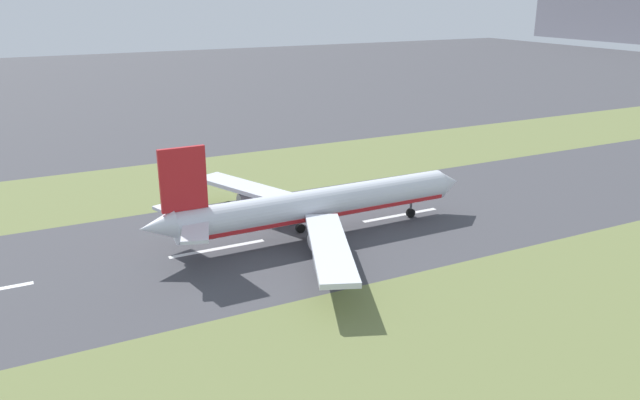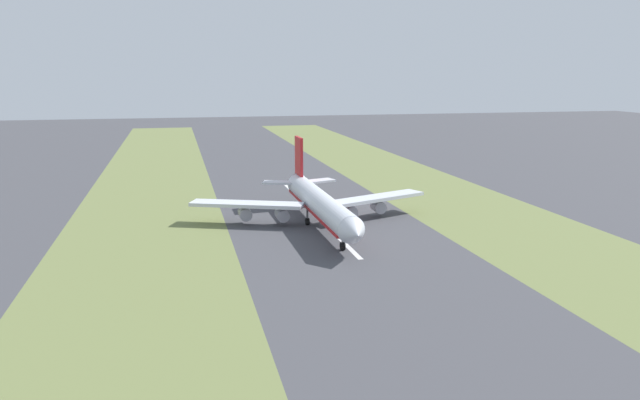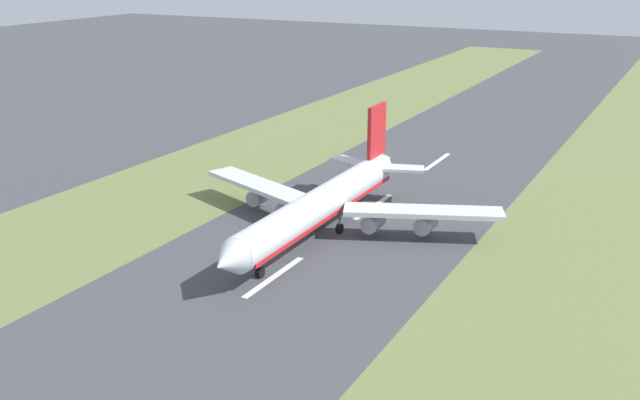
# 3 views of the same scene
# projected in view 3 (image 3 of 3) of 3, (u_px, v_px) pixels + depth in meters

# --- Properties ---
(ground_plane) EXTENTS (800.00, 800.00, 0.00)m
(ground_plane) POSITION_uv_depth(u_px,v_px,m) (338.00, 232.00, 141.50)
(ground_plane) COLOR #424247
(grass_median_west) EXTENTS (40.00, 600.00, 0.01)m
(grass_median_west) POSITION_uv_depth(u_px,v_px,m) (585.00, 277.00, 121.65)
(grass_median_west) COLOR olive
(grass_median_west) RESTS_ON ground
(grass_median_east) EXTENTS (40.00, 600.00, 0.01)m
(grass_median_east) POSITION_uv_depth(u_px,v_px,m) (151.00, 197.00, 161.34)
(grass_median_east) COLOR olive
(grass_median_east) RESTS_ON ground
(centreline_dash_near) EXTENTS (1.20, 18.00, 0.01)m
(centreline_dash_near) POSITION_uv_depth(u_px,v_px,m) (437.00, 162.00, 189.08)
(centreline_dash_near) COLOR silver
(centreline_dash_near) RESTS_ON ground
(centreline_dash_mid) EXTENTS (1.20, 18.00, 0.01)m
(centreline_dash_mid) POSITION_uv_depth(u_px,v_px,m) (373.00, 207.00, 155.45)
(centreline_dash_mid) COLOR silver
(centreline_dash_mid) RESTS_ON ground
(centreline_dash_far) EXTENTS (1.20, 18.00, 0.01)m
(centreline_dash_far) POSITION_uv_depth(u_px,v_px,m) (274.00, 277.00, 121.82)
(centreline_dash_far) COLOR silver
(centreline_dash_far) RESTS_ON ground
(airplane_main_jet) EXTENTS (64.13, 67.04, 20.20)m
(airplane_main_jet) POSITION_uv_depth(u_px,v_px,m) (325.00, 202.00, 139.26)
(airplane_main_jet) COLOR silver
(airplane_main_jet) RESTS_ON ground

